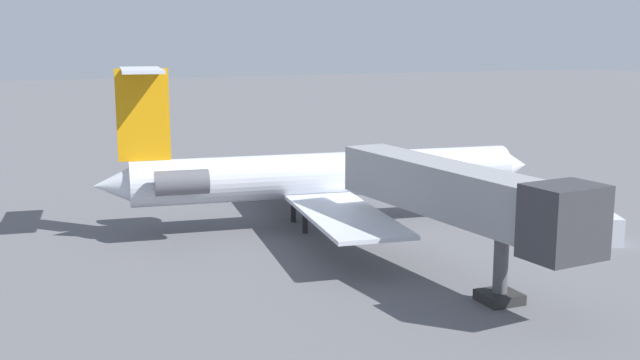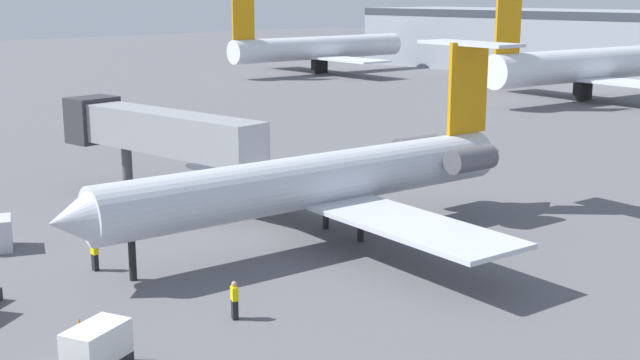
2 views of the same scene
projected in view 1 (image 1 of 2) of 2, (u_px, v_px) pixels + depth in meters
ground_plane at (348, 235)px, 48.97m from camera, size 400.00×400.00×0.10m
regional_jet at (316, 174)px, 50.53m from camera, size 25.95×29.86×10.57m
jet_bridge at (467, 197)px, 37.87m from camera, size 17.56×4.61×6.35m
ground_crew_marshaller at (504, 210)px, 52.02m from camera, size 0.41×0.27×1.69m
ground_crew_loader at (417, 186)px, 60.49m from camera, size 0.47×0.39×1.69m
baggage_tug_lead at (576, 197)px, 56.25m from camera, size 3.31×4.13×1.90m
baggage_tug_trailing at (486, 178)px, 64.06m from camera, size 2.76×4.24×1.90m
cargo_container_uld at (602, 230)px, 46.63m from camera, size 2.68×2.63×1.73m
traffic_cone_near at (419, 181)px, 65.95m from camera, size 0.36×0.36×0.55m
traffic_cone_mid at (598, 220)px, 51.75m from camera, size 0.36×0.36×0.55m
traffic_cone_far at (499, 196)px, 59.55m from camera, size 0.36×0.36×0.55m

